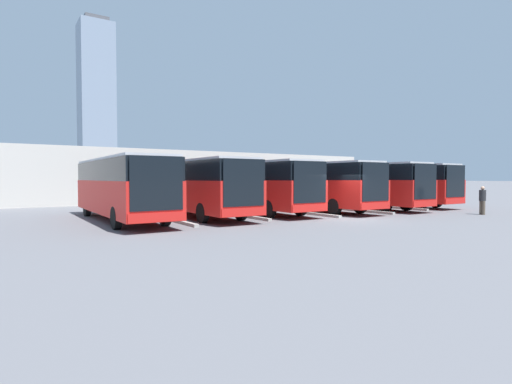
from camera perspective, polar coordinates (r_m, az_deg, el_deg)
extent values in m
plane|color=#5B5B60|center=(23.09, 12.78, -3.77)|extent=(600.00, 600.00, 0.00)
cube|color=red|center=(35.12, 18.32, 0.29)|extent=(2.61, 11.80, 1.72)
cube|color=black|center=(35.11, 18.34, 2.56)|extent=(2.57, 11.62, 1.06)
cube|color=black|center=(31.70, 26.63, 1.41)|extent=(2.26, 0.05, 2.28)
cube|color=red|center=(31.74, 26.60, -1.15)|extent=(2.44, 0.07, 0.40)
cube|color=silver|center=(35.12, 18.35, 3.52)|extent=(2.51, 11.33, 0.12)
cylinder|color=black|center=(33.91, 24.31, -1.19)|extent=(0.30, 1.04, 1.04)
cylinder|color=black|center=(32.04, 22.08, -1.33)|extent=(0.30, 1.04, 1.04)
cylinder|color=black|center=(38.40, 15.15, -0.72)|extent=(0.30, 1.04, 1.04)
cylinder|color=black|center=(36.76, 12.76, -0.82)|extent=(0.30, 1.04, 1.04)
cube|color=#9E9E99|center=(32.38, 18.29, -2.04)|extent=(0.27, 6.88, 0.15)
cube|color=red|center=(31.45, 14.14, 0.14)|extent=(2.61, 11.80, 1.72)
cube|color=black|center=(31.44, 14.16, 2.67)|extent=(2.57, 11.62, 1.06)
cube|color=black|center=(27.71, 23.06, 1.40)|extent=(2.26, 0.05, 2.28)
cube|color=red|center=(27.76, 23.03, -1.53)|extent=(2.44, 0.07, 0.40)
cube|color=silver|center=(31.45, 14.17, 3.74)|extent=(2.51, 11.33, 0.12)
cylinder|color=black|center=(30.00, 20.70, -1.53)|extent=(0.30, 1.04, 1.04)
cylinder|color=black|center=(28.22, 17.93, -1.72)|extent=(0.30, 1.04, 1.04)
cylinder|color=black|center=(34.87, 11.04, -0.96)|extent=(0.30, 1.04, 1.04)
cylinder|color=black|center=(33.35, 8.21, -1.08)|extent=(0.30, 1.04, 1.04)
cube|color=#9E9E99|center=(28.73, 13.71, -2.50)|extent=(0.27, 6.88, 0.15)
cube|color=red|center=(28.64, 7.75, 0.00)|extent=(2.61, 11.80, 1.72)
cube|color=black|center=(28.63, 7.76, 2.78)|extent=(2.57, 11.62, 1.06)
cube|color=black|center=(24.41, 16.74, 1.42)|extent=(2.26, 0.05, 2.28)
cube|color=red|center=(24.47, 16.72, -1.91)|extent=(2.44, 0.07, 0.40)
cube|color=silver|center=(28.64, 7.77, 3.96)|extent=(2.51, 11.33, 0.12)
cylinder|color=black|center=(26.82, 14.65, -1.88)|extent=(0.30, 1.04, 1.04)
cylinder|color=black|center=(25.21, 11.13, -2.09)|extent=(0.30, 1.04, 1.04)
cylinder|color=black|center=(32.24, 5.09, -1.17)|extent=(0.30, 1.04, 1.04)
cylinder|color=black|center=(30.91, 1.75, -1.30)|extent=(0.30, 1.04, 1.04)
cube|color=#9E9E99|center=(25.97, 6.60, -2.93)|extent=(0.27, 6.88, 0.15)
cube|color=red|center=(26.68, -0.48, -0.12)|extent=(2.61, 11.80, 1.72)
cube|color=black|center=(26.66, -0.48, 2.86)|extent=(2.57, 11.62, 1.06)
cube|color=black|center=(21.87, 7.74, 1.42)|extent=(2.26, 0.05, 2.28)
cube|color=red|center=(21.93, 7.73, -2.29)|extent=(2.44, 0.07, 0.40)
cube|color=silver|center=(26.68, -0.48, 4.12)|extent=(2.51, 11.33, 0.12)
cylinder|color=black|center=(24.40, 6.34, -2.20)|extent=(0.30, 1.04, 1.04)
cylinder|color=black|center=(23.05, 1.94, -2.44)|extent=(0.30, 1.04, 1.04)
cylinder|color=black|center=(30.43, -2.31, -1.36)|extent=(0.30, 1.04, 1.04)
cylinder|color=black|center=(29.36, -6.15, -1.49)|extent=(0.30, 1.04, 1.04)
cube|color=#9E9E99|center=(24.13, -2.63, -3.30)|extent=(0.27, 6.88, 0.15)
cube|color=red|center=(24.38, -8.83, -0.35)|extent=(2.61, 11.80, 1.72)
cube|color=black|center=(24.36, -8.85, 2.92)|extent=(2.57, 11.62, 1.06)
cube|color=black|center=(19.09, -1.72, 1.36)|extent=(2.26, 0.05, 2.28)
cube|color=red|center=(19.16, -1.71, -2.89)|extent=(2.44, 0.07, 0.40)
cube|color=silver|center=(24.38, -8.86, 4.30)|extent=(2.51, 11.33, 0.12)
cylinder|color=black|center=(21.69, -2.18, -2.72)|extent=(0.30, 1.04, 1.04)
cylinder|color=black|center=(20.64, -7.64, -2.98)|extent=(0.30, 1.04, 1.04)
cylinder|color=black|center=(28.22, -9.68, -1.65)|extent=(0.30, 1.04, 1.04)
cylinder|color=black|center=(27.43, -14.06, -1.79)|extent=(0.30, 1.04, 1.04)
cube|color=#9E9E99|center=(22.01, -12.15, -3.85)|extent=(0.27, 6.88, 0.15)
cube|color=red|center=(22.73, -18.68, -0.60)|extent=(2.61, 11.80, 1.72)
cube|color=black|center=(22.71, -18.72, 2.90)|extent=(2.57, 11.62, 1.06)
cube|color=black|center=(17.03, -13.96, 1.22)|extent=(2.26, 0.05, 2.28)
cube|color=red|center=(17.10, -13.92, -3.55)|extent=(2.44, 0.07, 0.40)
cube|color=silver|center=(22.73, -18.73, 4.38)|extent=(2.51, 11.33, 0.12)
cylinder|color=black|center=(19.61, -12.87, -3.27)|extent=(0.30, 1.04, 1.04)
cylinder|color=black|center=(18.97, -19.35, -3.51)|extent=(0.30, 1.04, 1.04)
cylinder|color=black|center=(26.59, -18.16, -1.94)|extent=(0.30, 1.04, 1.04)
cylinder|color=black|center=(26.12, -22.99, -2.07)|extent=(0.30, 1.04, 1.04)
cylinder|color=brown|center=(28.96, 29.47, -1.96)|extent=(0.26, 0.26, 0.87)
cylinder|color=brown|center=(28.79, 29.74, -1.98)|extent=(0.26, 0.26, 0.87)
cylinder|color=#262628|center=(28.83, 29.63, -0.43)|extent=(0.52, 0.52, 0.69)
sphere|color=tan|center=(28.82, 29.65, 0.49)|extent=(0.23, 0.23, 0.23)
cube|color=beige|center=(44.78, -11.21, 2.18)|extent=(41.56, 12.78, 4.93)
cube|color=silver|center=(52.26, -14.41, 4.56)|extent=(41.56, 3.00, 0.24)
cylinder|color=slate|center=(59.36, -1.26, 2.05)|extent=(0.20, 0.20, 4.68)
cylinder|color=slate|center=(50.71, -30.60, 1.77)|extent=(0.20, 0.20, 4.68)
cube|color=#7F8EA3|center=(205.70, -21.83, 11.62)|extent=(15.02, 15.02, 74.23)
cube|color=#4C4C51|center=(215.52, -21.98, 21.71)|extent=(10.52, 10.52, 2.40)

